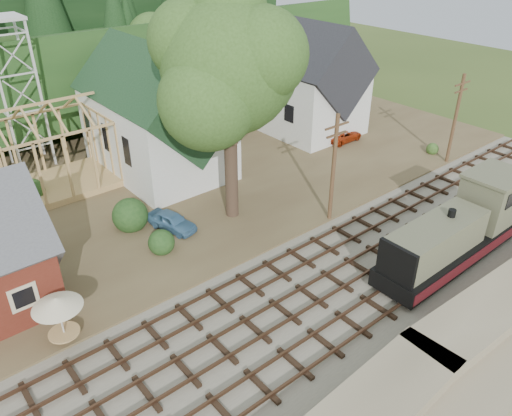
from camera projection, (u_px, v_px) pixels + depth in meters
ground at (312, 299)px, 28.28m from camera, size 140.00×140.00×0.00m
embankment at (445, 394)px, 22.62m from camera, size 64.00×5.00×1.60m
railroad_bed at (312, 298)px, 28.24m from camera, size 64.00×11.00×0.16m
village_flat at (153, 185)px, 40.19m from camera, size 64.00×26.00×0.30m
hillside at (46, 111)px, 56.23m from camera, size 70.00×28.96×12.74m
ridge at (3, 81)px, 66.88m from camera, size 80.00×20.00×12.00m
church at (158, 114)px, 39.90m from camera, size 8.40×15.17×13.00m
farmhouse at (306, 84)px, 48.47m from camera, size 8.40×10.80×10.60m
timber_frame at (52, 153)px, 37.97m from camera, size 8.20×6.20×6.99m
lattice_tower at (6, 49)px, 38.58m from camera, size 3.20×3.20×12.12m
big_tree at (230, 76)px, 31.08m from camera, size 10.90×8.40×14.70m
telegraph_pole_near at (334, 167)px, 33.50m from camera, size 2.20×0.28×8.00m
telegraph_pole_far at (455, 118)px, 41.81m from camera, size 2.20×0.28×8.00m
locomotive at (459, 231)px, 30.54m from camera, size 12.14×3.03×4.85m
car_blue at (172, 221)px, 33.87m from camera, size 2.38×3.92×1.25m
car_red at (344, 136)px, 47.54m from camera, size 3.96×1.86×1.10m
patio_set at (57, 305)px, 23.98m from camera, size 2.43×2.43×2.71m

